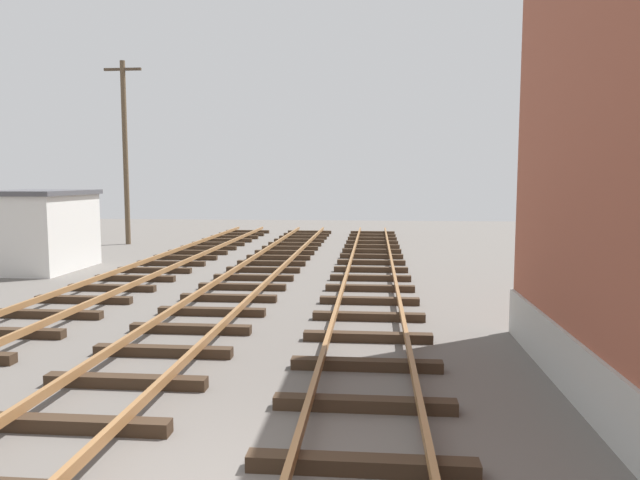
# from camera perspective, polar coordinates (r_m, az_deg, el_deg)

# --- Properties ---
(control_hut) EXTENTS (3.00, 3.80, 2.76)m
(control_hut) POSITION_cam_1_polar(r_m,az_deg,el_deg) (22.78, -25.43, 0.87)
(control_hut) COLOR silver
(control_hut) RESTS_ON ground
(parked_car_green) EXTENTS (4.20, 2.04, 1.76)m
(parked_car_green) POSITION_cam_1_polar(r_m,az_deg,el_deg) (34.85, -28.18, 1.48)
(parked_car_green) COLOR #1E6B38
(parked_car_green) RESTS_ON ground
(utility_pole_far) EXTENTS (1.80, 0.24, 8.69)m
(utility_pole_far) POSITION_cam_1_polar(r_m,az_deg,el_deg) (30.20, -18.15, 8.22)
(utility_pole_far) COLOR brown
(utility_pole_far) RESTS_ON ground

